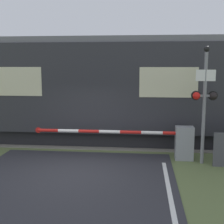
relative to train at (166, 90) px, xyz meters
name	(u,v)px	position (x,y,z in m)	size (l,w,h in m)	color
ground_plane	(76,171)	(-2.91, -3.94, -2.18)	(80.00, 80.00, 0.00)	#5B6B3D
track_bed	(96,139)	(-2.91, 0.00, -2.16)	(36.00, 3.20, 0.13)	slate
train	(166,90)	(0.00, 0.00, 0.00)	(21.10, 2.88, 4.27)	black
crossing_barrier	(171,141)	(0.07, -2.43, -1.55)	(5.50, 0.44, 1.14)	gray
signal_post	(205,98)	(1.04, -2.79, -0.02)	(0.83, 0.26, 3.78)	gray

